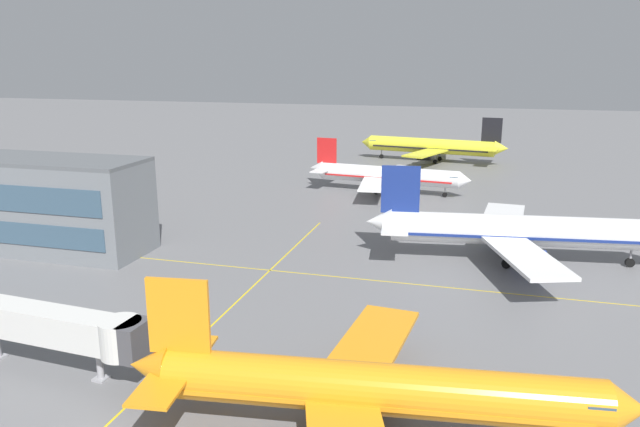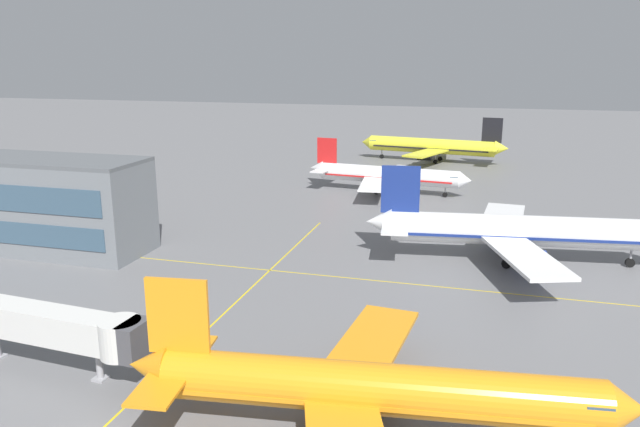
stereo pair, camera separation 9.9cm
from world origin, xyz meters
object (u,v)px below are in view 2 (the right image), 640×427
airliner_far_left_stand (433,146)px  airliner_third_row (386,175)px  jet_bridge (65,328)px  airliner_second_row (517,231)px  airliner_front_gate (370,389)px

airliner_far_left_stand → airliner_third_row: bearing=-97.8°
airliner_third_row → jet_bridge: 77.50m
airliner_second_row → jet_bridge: airliner_second_row is taller
airliner_front_gate → airliner_far_left_stand: bearing=93.3°
airliner_front_gate → airliner_far_left_stand: (-6.83, 116.65, 0.23)m
jet_bridge → airliner_front_gate: bearing=-4.4°
airliner_front_gate → airliner_third_row: (-12.09, 78.27, -0.30)m
airliner_front_gate → airliner_third_row: size_ratio=1.09×
airliner_third_row → jet_bridge: bearing=-100.1°
airliner_far_left_stand → airliner_second_row: bearing=-76.7°
airliner_front_gate → airliner_third_row: 79.20m
airliner_third_row → jet_bridge: (-13.59, -76.30, 0.63)m
airliner_front_gate → airliner_third_row: airliner_front_gate is taller
airliner_far_left_stand → jet_bridge: size_ratio=2.08×
airliner_front_gate → airliner_second_row: 43.07m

